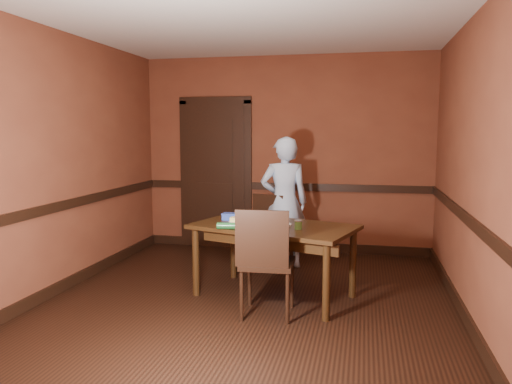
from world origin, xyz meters
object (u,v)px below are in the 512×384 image
at_px(chair_far, 269,233).
at_px(cheese_saucer, 237,220).
at_px(sauce_jar, 298,225).
at_px(food_tub, 231,217).
at_px(chair_near, 268,261).
at_px(dining_table, 274,261).
at_px(sandwich_plate, 279,224).
at_px(person, 284,202).

xyz_separation_m(chair_far, cheese_saucer, (-0.17, -0.90, 0.31)).
xyz_separation_m(sauce_jar, food_tub, (-0.76, 0.34, -0.01)).
bearing_deg(chair_near, dining_table, -89.02).
distance_m(dining_table, food_tub, 0.66).
bearing_deg(dining_table, sauce_jar, -14.83).
bearing_deg(chair_far, cheese_saucer, -84.34).
height_order(chair_near, sandwich_plate, chair_near).
bearing_deg(sauce_jar, chair_far, 113.73).
height_order(chair_near, cheese_saucer, chair_near).
relative_size(sandwich_plate, food_tub, 1.35).
bearing_deg(food_tub, sandwich_plate, -14.79).
xyz_separation_m(dining_table, cheese_saucer, (-0.40, 0.06, 0.39)).
relative_size(dining_table, cheese_saucer, 9.08).
height_order(sauce_jar, cheese_saucer, sauce_jar).
distance_m(sandwich_plate, sauce_jar, 0.26).
distance_m(sauce_jar, food_tub, 0.83).
distance_m(person, sandwich_plate, 1.19).
xyz_separation_m(sandwich_plate, sauce_jar, (0.21, -0.15, 0.03)).
relative_size(person, sauce_jar, 18.32).
relative_size(person, cheese_saucer, 9.25).
distance_m(sandwich_plate, cheese_saucer, 0.46).
distance_m(dining_table, sauce_jar, 0.52).
distance_m(chair_far, food_tub, 0.89).
height_order(chair_far, sauce_jar, chair_far).
bearing_deg(cheese_saucer, chair_far, 79.15).
relative_size(dining_table, chair_near, 1.57).
distance_m(person, sauce_jar, 1.37).
xyz_separation_m(chair_far, food_tub, (-0.27, -0.79, 0.33)).
bearing_deg(chair_far, dining_table, -60.13).
height_order(person, sauce_jar, person).
relative_size(dining_table, person, 0.98).
relative_size(dining_table, food_tub, 8.65).
distance_m(dining_table, chair_near, 0.53).
bearing_deg(cheese_saucer, person, 73.90).
relative_size(chair_near, person, 0.62).
relative_size(sauce_jar, food_tub, 0.48).
relative_size(chair_far, food_tub, 4.91).
xyz_separation_m(sandwich_plate, cheese_saucer, (-0.45, 0.08, 0.00)).
xyz_separation_m(person, sauce_jar, (0.35, -1.33, -0.02)).
xyz_separation_m(chair_near, sauce_jar, (0.23, 0.34, 0.28)).
bearing_deg(food_tub, person, 71.80).
bearing_deg(sauce_jar, food_tub, 156.02).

